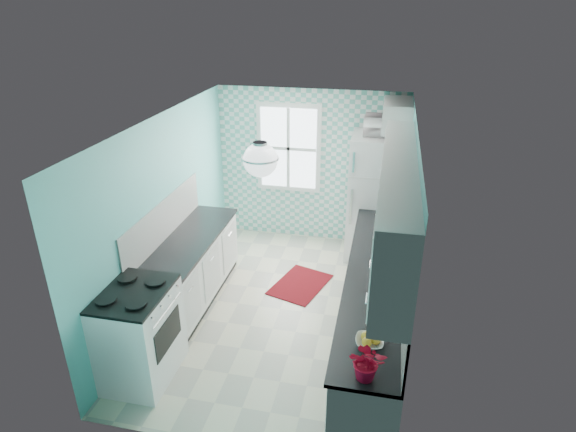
% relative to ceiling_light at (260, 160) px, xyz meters
% --- Properties ---
extents(floor, '(3.00, 4.40, 0.02)m').
position_rel_ceiling_light_xyz_m(floor, '(0.00, 0.80, -2.33)').
color(floor, beige).
rests_on(floor, ground).
extents(ceiling, '(3.00, 4.40, 0.02)m').
position_rel_ceiling_light_xyz_m(ceiling, '(0.00, 0.80, 0.19)').
color(ceiling, white).
rests_on(ceiling, wall_back).
extents(wall_back, '(3.00, 0.02, 2.50)m').
position_rel_ceiling_light_xyz_m(wall_back, '(0.00, 3.01, -1.07)').
color(wall_back, '#63CAC7').
rests_on(wall_back, floor).
extents(wall_front, '(3.00, 0.02, 2.50)m').
position_rel_ceiling_light_xyz_m(wall_front, '(0.00, -1.41, -1.07)').
color(wall_front, '#63CAC7').
rests_on(wall_front, floor).
extents(wall_left, '(0.02, 4.40, 2.50)m').
position_rel_ceiling_light_xyz_m(wall_left, '(-1.51, 0.80, -1.07)').
color(wall_left, '#63CAC7').
rests_on(wall_left, floor).
extents(wall_right, '(0.02, 4.40, 2.50)m').
position_rel_ceiling_light_xyz_m(wall_right, '(1.51, 0.80, -1.07)').
color(wall_right, '#63CAC7').
rests_on(wall_right, floor).
extents(accent_wall, '(3.00, 0.01, 2.50)m').
position_rel_ceiling_light_xyz_m(accent_wall, '(0.00, 2.99, -1.07)').
color(accent_wall, '#64BBAD').
rests_on(accent_wall, wall_back).
extents(window, '(1.04, 0.05, 1.44)m').
position_rel_ceiling_light_xyz_m(window, '(-0.35, 2.96, -0.77)').
color(window, white).
rests_on(window, wall_back).
extents(backsplash_right, '(0.02, 3.60, 0.51)m').
position_rel_ceiling_light_xyz_m(backsplash_right, '(1.49, 0.40, -1.13)').
color(backsplash_right, white).
rests_on(backsplash_right, wall_right).
extents(backsplash_left, '(0.02, 2.15, 0.51)m').
position_rel_ceiling_light_xyz_m(backsplash_left, '(-1.49, 0.73, -1.13)').
color(backsplash_left, white).
rests_on(backsplash_left, wall_left).
extents(upper_cabinets_right, '(0.33, 3.20, 0.90)m').
position_rel_ceiling_light_xyz_m(upper_cabinets_right, '(1.33, 0.20, -0.42)').
color(upper_cabinets_right, white).
rests_on(upper_cabinets_right, wall_right).
extents(upper_cabinet_fridge, '(0.40, 0.74, 0.40)m').
position_rel_ceiling_light_xyz_m(upper_cabinet_fridge, '(1.30, 2.63, -0.07)').
color(upper_cabinet_fridge, white).
rests_on(upper_cabinet_fridge, wall_right).
extents(ceiling_light, '(0.34, 0.34, 0.35)m').
position_rel_ceiling_light_xyz_m(ceiling_light, '(0.00, 0.00, 0.00)').
color(ceiling_light, silver).
rests_on(ceiling_light, ceiling).
extents(base_cabinets_right, '(0.60, 3.60, 0.90)m').
position_rel_ceiling_light_xyz_m(base_cabinets_right, '(1.20, 0.40, -1.87)').
color(base_cabinets_right, white).
rests_on(base_cabinets_right, floor).
extents(countertop_right, '(0.63, 3.60, 0.04)m').
position_rel_ceiling_light_xyz_m(countertop_right, '(1.19, 0.40, -1.40)').
color(countertop_right, black).
rests_on(countertop_right, base_cabinets_right).
extents(base_cabinets_left, '(0.60, 2.15, 0.90)m').
position_rel_ceiling_light_xyz_m(base_cabinets_left, '(-1.20, 0.73, -1.87)').
color(base_cabinets_left, white).
rests_on(base_cabinets_left, floor).
extents(countertop_left, '(0.63, 2.15, 0.04)m').
position_rel_ceiling_light_xyz_m(countertop_left, '(-1.19, 0.73, -1.40)').
color(countertop_left, black).
rests_on(countertop_left, base_cabinets_left).
extents(fridge, '(0.85, 0.84, 1.95)m').
position_rel_ceiling_light_xyz_m(fridge, '(1.11, 2.57, -1.35)').
color(fridge, silver).
rests_on(fridge, floor).
extents(stove, '(0.69, 0.87, 1.05)m').
position_rel_ceiling_light_xyz_m(stove, '(-1.20, -0.67, -1.78)').
color(stove, silver).
rests_on(stove, floor).
extents(sink, '(0.46, 0.38, 0.53)m').
position_rel_ceiling_light_xyz_m(sink, '(1.20, 1.34, -1.39)').
color(sink, silver).
rests_on(sink, countertop_right).
extents(rug, '(0.88, 1.06, 0.01)m').
position_rel_ceiling_light_xyz_m(rug, '(0.15, 1.43, -2.32)').
color(rug, maroon).
rests_on(rug, floor).
extents(dish_towel, '(0.07, 0.25, 0.37)m').
position_rel_ceiling_light_xyz_m(dish_towel, '(0.89, 1.00, -1.84)').
color(dish_towel, '#56B8BA').
rests_on(dish_towel, base_cabinets_right).
extents(fruit_bowl, '(0.26, 0.26, 0.06)m').
position_rel_ceiling_light_xyz_m(fruit_bowl, '(1.20, -0.84, -1.35)').
color(fruit_bowl, white).
rests_on(fruit_bowl, countertop_right).
extents(potted_plant, '(0.31, 0.28, 0.33)m').
position_rel_ceiling_light_xyz_m(potted_plant, '(1.20, -1.25, -1.22)').
color(potted_plant, '#A51B1E').
rests_on(potted_plant, countertop_right).
extents(soap_bottle, '(0.11, 0.11, 0.20)m').
position_rel_ceiling_light_xyz_m(soap_bottle, '(1.25, 1.50, -1.28)').
color(soap_bottle, '#A2B5BF').
rests_on(soap_bottle, countertop_right).
extents(microwave, '(0.54, 0.38, 0.29)m').
position_rel_ceiling_light_xyz_m(microwave, '(1.11, 2.57, -0.23)').
color(microwave, white).
rests_on(microwave, fridge).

